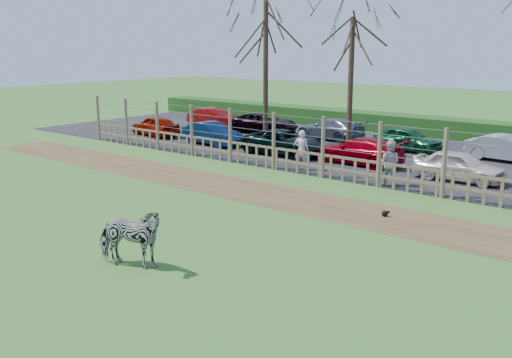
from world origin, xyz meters
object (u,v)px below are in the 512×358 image
Objects in this scene: car_3 at (359,151)px; car_2 at (284,142)px; crow at (385,213)px; car_10 at (408,139)px; visitor_a at (302,150)px; car_0 at (155,126)px; zebra at (129,238)px; car_4 at (459,166)px; visitor_b at (389,163)px; car_1 at (212,134)px; car_9 at (330,129)px; tree_left at (266,38)px; tree_mid at (352,54)px; car_7 at (214,117)px; car_8 at (264,123)px; car_11 at (507,148)px.

car_2 is at bearing -83.84° from car_3.
crow is 0.08× the size of car_10.
visitor_a is 0.49× the size of car_0.
zebra is 0.52× the size of car_0.
car_3 and car_4 have the same top height.
visitor_b is (1.06, 11.57, 0.13)m from zebra.
car_1 and car_3 have the same top height.
car_4 is at bearing 64.07° from car_9.
tree_left is 5.76m from car_1.
zebra is at bearing 85.51° from visitor_a.
car_3 and car_10 have the same top height.
tree_mid reaches higher than visitor_b.
car_7 is (-12.21, 7.48, -0.26)m from visitor_a.
tree_mid is 1.58× the size of car_8.
car_1 is at bearing 125.75° from car_10.
tree_left is 2.16× the size of car_1.
car_11 is (6.28, 7.51, -0.26)m from visitor_a.
car_1 is (-6.85, -2.69, -4.23)m from tree_mid.
car_3 is (13.39, 0.36, 0.00)m from car_0.
car_8 reaches higher than crow.
car_4 and car_9 have the same top height.
tree_left reaches higher than car_11.
car_7 is at bearing -107.83° from car_3.
car_10 is 4.73m from car_11.
car_4 is at bearing 97.55° from car_0.
visitor_a reaches higher than car_3.
car_4 is (0.06, 6.16, 0.53)m from crow.
tree_left reaches higher than visitor_b.
tree_mid is 5.23m from car_10.
car_0 is 1.00× the size of car_10.
car_3 is 0.96× the size of car_8.
car_8 is (-7.84, 7.26, -0.26)m from visitor_a.
car_8 is 14.12m from car_11.
crow is at bearing -178.92° from car_11.
car_1 is 0.88× the size of car_9.
car_7 is at bearing 80.53° from car_8.
car_4 is at bearing -8.57° from tree_left.
car_3 is 4.70m from car_4.
car_10 reaches higher than crow.
car_10 is (8.97, 4.93, 0.00)m from car_1.
car_8 is 1.19× the size of car_11.
visitor_b is 0.47× the size of car_11.
visitor_a is at bearing 146.64° from crow.
car_0 is at bearing 88.61° from car_4.
car_1 reaches higher than crow.
car_0 is 10.24m from car_9.
tree_mid is at bearing -114.49° from car_8.
crow is at bearing -127.53° from car_2.
car_4 is 14.69m from car_8.
car_10 is (2.12, 2.24, -4.23)m from tree_mid.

